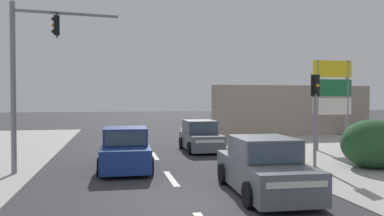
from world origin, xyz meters
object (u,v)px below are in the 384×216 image
traffic_signal_mast (30,65)px  sedan_oncoming_near (125,150)px  sedan_oncoming_mid (264,168)px  pedestal_signal_right_kerb (315,104)px  shopping_plaza_sign (332,92)px  hatchback_crossing_left (200,137)px

traffic_signal_mast → sedan_oncoming_near: size_ratio=1.40×
sedan_oncoming_mid → pedestal_signal_right_kerb: bearing=43.6°
pedestal_signal_right_kerb → shopping_plaza_sign: shopping_plaza_sign is taller
traffic_signal_mast → hatchback_crossing_left: traffic_signal_mast is taller
traffic_signal_mast → sedan_oncoming_mid: traffic_signal_mast is taller
hatchback_crossing_left → sedan_oncoming_near: sedan_oncoming_near is taller
traffic_signal_mast → sedan_oncoming_near: bearing=3.0°
traffic_signal_mast → pedestal_signal_right_kerb: bearing=-5.4°
sedan_oncoming_near → sedan_oncoming_mid: bearing=-51.1°
pedestal_signal_right_kerb → hatchback_crossing_left: bearing=121.1°
hatchback_crossing_left → sedan_oncoming_mid: sedan_oncoming_mid is taller
shopping_plaza_sign → hatchback_crossing_left: bearing=168.8°
shopping_plaza_sign → sedan_oncoming_near: size_ratio=1.07×
sedan_oncoming_near → sedan_oncoming_mid: size_ratio=0.99×
shopping_plaza_sign → traffic_signal_mast: bearing=-167.3°
sedan_oncoming_near → sedan_oncoming_mid: (3.64, -4.51, 0.00)m
pedestal_signal_right_kerb → sedan_oncoming_near: pedestal_signal_right_kerb is taller
sedan_oncoming_mid → sedan_oncoming_near: bearing=128.9°
hatchback_crossing_left → sedan_oncoming_mid: bearing=-91.7°
traffic_signal_mast → sedan_oncoming_near: (3.30, 0.17, -3.13)m
traffic_signal_mast → shopping_plaza_sign: size_ratio=1.30×
traffic_signal_mast → sedan_oncoming_near: 4.55m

